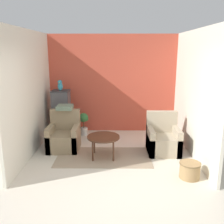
{
  "coord_description": "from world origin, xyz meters",
  "views": [
    {
      "loc": [
        0.05,
        -3.86,
        2.34
      ],
      "look_at": [
        0.0,
        1.65,
        0.98
      ],
      "focal_mm": 40.0,
      "sensor_mm": 36.0,
      "label": 1
    }
  ],
  "objects_px": {
    "wicker_basket": "(190,170)",
    "parrot": "(60,86)",
    "birdcage": "(62,114)",
    "armchair_right": "(163,140)",
    "potted_plant": "(84,122)",
    "coffee_table": "(103,138)",
    "armchair_left": "(64,137)"
  },
  "relations": [
    {
      "from": "birdcage",
      "to": "parrot",
      "type": "bearing_deg",
      "value": 90.0
    },
    {
      "from": "potted_plant",
      "to": "wicker_basket",
      "type": "bearing_deg",
      "value": -47.02
    },
    {
      "from": "parrot",
      "to": "armchair_right",
      "type": "bearing_deg",
      "value": -23.71
    },
    {
      "from": "potted_plant",
      "to": "coffee_table",
      "type": "bearing_deg",
      "value": -67.75
    },
    {
      "from": "armchair_left",
      "to": "wicker_basket",
      "type": "height_order",
      "value": "armchair_left"
    },
    {
      "from": "birdcage",
      "to": "armchair_left",
      "type": "bearing_deg",
      "value": -75.84
    },
    {
      "from": "coffee_table",
      "to": "armchair_left",
      "type": "bearing_deg",
      "value": 153.63
    },
    {
      "from": "armchair_right",
      "to": "wicker_basket",
      "type": "distance_m",
      "value": 1.27
    },
    {
      "from": "armchair_right",
      "to": "wicker_basket",
      "type": "height_order",
      "value": "armchair_right"
    },
    {
      "from": "coffee_table",
      "to": "parrot",
      "type": "relative_size",
      "value": 2.48
    },
    {
      "from": "potted_plant",
      "to": "wicker_basket",
      "type": "distance_m",
      "value": 3.37
    },
    {
      "from": "coffee_table",
      "to": "birdcage",
      "type": "bearing_deg",
      "value": 130.01
    },
    {
      "from": "coffee_table",
      "to": "parrot",
      "type": "distance_m",
      "value": 2.13
    },
    {
      "from": "armchair_right",
      "to": "potted_plant",
      "type": "relative_size",
      "value": 1.47
    },
    {
      "from": "birdcage",
      "to": "parrot",
      "type": "relative_size",
      "value": 4.46
    },
    {
      "from": "armchair_right",
      "to": "parrot",
      "type": "relative_size",
      "value": 3.23
    },
    {
      "from": "armchair_right",
      "to": "parrot",
      "type": "bearing_deg",
      "value": 156.29
    },
    {
      "from": "birdcage",
      "to": "parrot",
      "type": "distance_m",
      "value": 0.79
    },
    {
      "from": "parrot",
      "to": "potted_plant",
      "type": "distance_m",
      "value": 1.19
    },
    {
      "from": "coffee_table",
      "to": "birdcage",
      "type": "height_order",
      "value": "birdcage"
    },
    {
      "from": "coffee_table",
      "to": "armchair_right",
      "type": "bearing_deg",
      "value": 12.66
    },
    {
      "from": "wicker_basket",
      "to": "parrot",
      "type": "bearing_deg",
      "value": 140.46
    },
    {
      "from": "wicker_basket",
      "to": "coffee_table",
      "type": "bearing_deg",
      "value": 150.96
    },
    {
      "from": "coffee_table",
      "to": "potted_plant",
      "type": "relative_size",
      "value": 1.13
    },
    {
      "from": "coffee_table",
      "to": "wicker_basket",
      "type": "bearing_deg",
      "value": -29.04
    },
    {
      "from": "coffee_table",
      "to": "armchair_left",
      "type": "relative_size",
      "value": 0.77
    },
    {
      "from": "armchair_left",
      "to": "birdcage",
      "type": "relative_size",
      "value": 0.73
    },
    {
      "from": "birdcage",
      "to": "potted_plant",
      "type": "bearing_deg",
      "value": 7.82
    },
    {
      "from": "armchair_right",
      "to": "potted_plant",
      "type": "xyz_separation_m",
      "value": [
        -2.01,
        1.22,
        0.09
      ]
    },
    {
      "from": "armchair_right",
      "to": "birdcage",
      "type": "relative_size",
      "value": 0.73
    },
    {
      "from": "coffee_table",
      "to": "birdcage",
      "type": "xyz_separation_m",
      "value": [
        -1.22,
        1.45,
        0.18
      ]
    },
    {
      "from": "birdcage",
      "to": "wicker_basket",
      "type": "distance_m",
      "value": 3.77
    }
  ]
}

